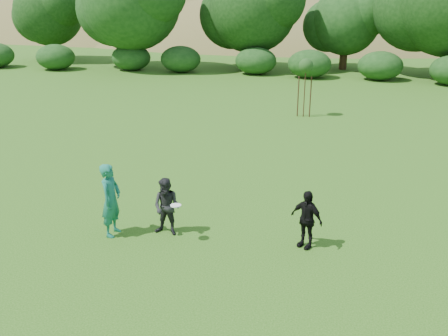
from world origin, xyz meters
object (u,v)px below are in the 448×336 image
object	(u,v)px
player_teal	(111,200)
player_grey	(167,207)
sapling	(306,67)
player_black	(306,219)

from	to	relation	value
player_teal	player_grey	xyz separation A→B (m)	(1.36, 0.34, -0.20)
player_teal	sapling	bearing A→B (deg)	-13.49
player_grey	player_black	size ratio (longest dim) A/B	1.03
player_black	sapling	world-z (taller)	sapling
player_teal	player_grey	distance (m)	1.41
player_grey	sapling	bearing A→B (deg)	84.75
player_black	sapling	xyz separation A→B (m)	(-1.21, 13.46, 1.69)
player_teal	player_black	world-z (taller)	player_teal
player_teal	sapling	size ratio (longest dim) A/B	0.67
player_teal	player_grey	bearing A→B (deg)	-74.87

